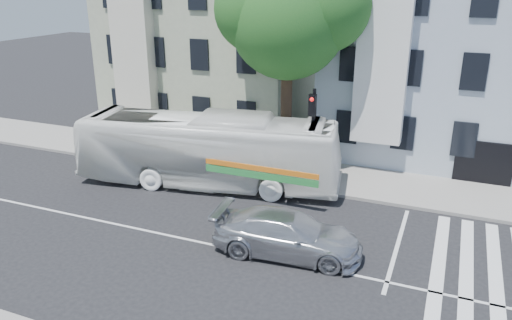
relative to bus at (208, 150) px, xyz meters
The scene contains 9 objects.
ground 6.12m from the bus, 62.31° to the right, with size 120.00×120.00×0.00m, color black.
sidewalk_far 4.25m from the bus, 45.74° to the left, with size 80.00×4.00×0.15m, color gray.
building_left 11.33m from the bus, 113.55° to the left, with size 12.00×10.00×11.00m, color #9CA389.
building_right 14.31m from the bus, 45.21° to the left, with size 12.00×10.00×11.00m, color #A3B4C2.
street_tree 7.58m from the bus, 51.74° to the left, with size 7.30×5.90×11.10m.
bus is the anchor object (origin of this frame).
sedan 7.36m from the bus, 40.01° to the right, with size 5.36×2.18×1.55m, color silver.
hedge 2.16m from the bus, 141.51° to the left, with size 8.50×0.84×0.70m, color #286420, non-canonical shape.
traffic_signal 5.05m from the bus, 13.39° to the left, with size 0.50×0.55×4.80m.
Camera 1 is at (7.83, -14.54, 9.37)m, focal length 35.00 mm.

